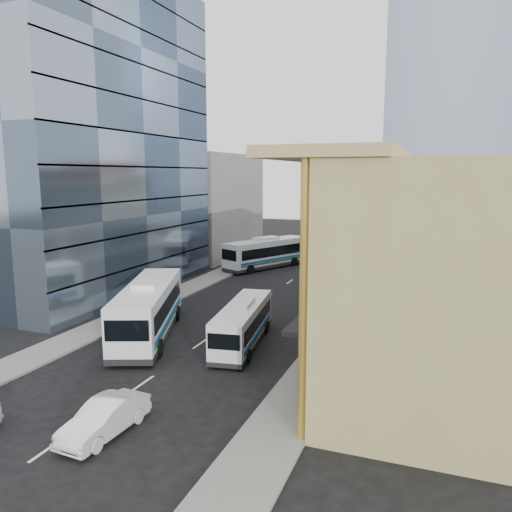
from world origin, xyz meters
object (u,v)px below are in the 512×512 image
at_px(bus_left_near, 148,308).
at_px(sedan_right, 105,418).
at_px(shophouse_tan, 420,281).
at_px(bus_left_far, 266,252).
at_px(office_tower, 90,135).
at_px(bus_right, 243,323).

bearing_deg(bus_left_near, sedan_right, -87.02).
distance_m(shophouse_tan, sedan_right, 16.38).
bearing_deg(sedan_right, bus_left_far, 102.88).
height_order(shophouse_tan, bus_left_near, shophouse_tan).
xyz_separation_m(office_tower, sedan_right, (18.50, -23.20, -14.23)).
bearing_deg(bus_left_near, bus_left_far, 70.24).
height_order(shophouse_tan, bus_right, shophouse_tan).
height_order(bus_left_near, bus_right, bus_left_near).
height_order(office_tower, sedan_right, office_tower).
xyz_separation_m(bus_left_far, sedan_right, (6.46, -39.72, -1.16)).
xyz_separation_m(shophouse_tan, bus_left_near, (-18.14, 3.21, -3.96)).
bearing_deg(sedan_right, bus_left_near, 118.09).
height_order(bus_left_near, sedan_right, bus_left_near).
xyz_separation_m(bus_left_far, bus_right, (7.74, -26.71, -0.40)).
bearing_deg(bus_right, office_tower, 144.13).
bearing_deg(sedan_right, office_tower, 132.21).
distance_m(bus_left_far, bus_right, 27.81).
height_order(bus_left_far, sedan_right, bus_left_far).
height_order(bus_right, sedan_right, bus_right).
relative_size(office_tower, sedan_right, 6.44).
relative_size(shophouse_tan, office_tower, 0.47).
height_order(office_tower, bus_right, office_tower).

